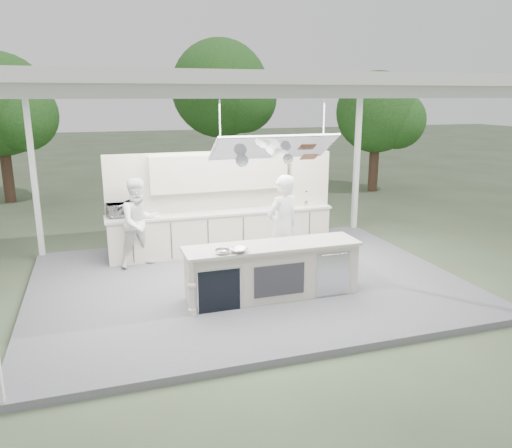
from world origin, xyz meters
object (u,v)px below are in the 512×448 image
object	(u,v)px
demo_island	(271,271)
head_chef	(283,227)
back_counter	(222,231)
sous_chef	(140,223)

from	to	relation	value
demo_island	head_chef	bearing A→B (deg)	58.11
demo_island	back_counter	distance (m)	2.82
head_chef	sous_chef	world-z (taller)	head_chef
demo_island	head_chef	distance (m)	1.12
head_chef	back_counter	bearing A→B (deg)	-92.59
demo_island	sous_chef	xyz separation A→B (m)	(-2.02, 2.39, 0.45)
back_counter	demo_island	bearing A→B (deg)	-86.37
demo_island	head_chef	world-z (taller)	head_chef
back_counter	head_chef	world-z (taller)	head_chef
head_chef	sous_chef	distance (m)	2.98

